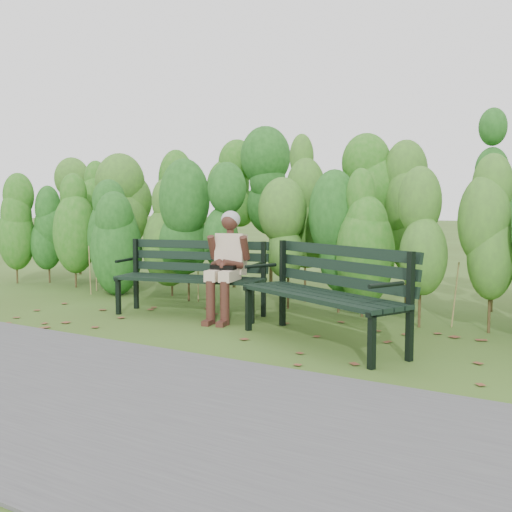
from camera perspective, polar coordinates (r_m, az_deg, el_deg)
The scene contains 7 objects.
ground at distance 6.09m, azimuth -1.71°, elevation -7.30°, with size 80.00×80.00×0.00m, color #3B521C.
footpath at distance 4.46m, azimuth -17.53°, elevation -12.12°, with size 60.00×2.50×0.01m, color #474749.
hedge_band at distance 7.58m, azimuth 5.92°, elevation 4.70°, with size 11.04×1.67×2.42m.
leaf_litter at distance 6.23m, azimuth -5.91°, elevation -7.01°, with size 5.70×2.02×0.01m.
bench_left at distance 7.04m, azimuth -6.00°, elevation -1.43°, with size 1.81×0.92×0.87m.
bench_right at distance 5.60m, azimuth 6.92°, elevation -2.84°, with size 1.90×1.29×0.91m.
seated_woman at distance 6.67m, azimuth -2.78°, elevation -0.20°, with size 0.50×0.73×1.22m.
Camera 1 is at (3.22, -5.00, 1.31)m, focal length 42.00 mm.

